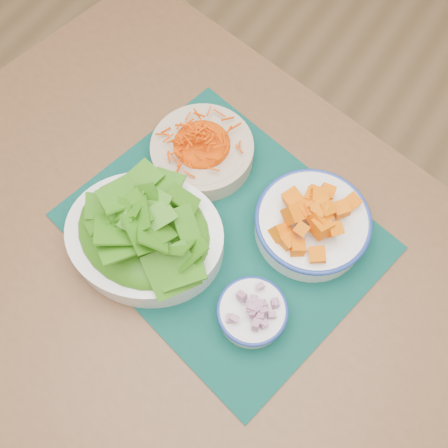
% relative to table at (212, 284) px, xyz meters
% --- Properties ---
extents(ground, '(4.00, 4.00, 0.00)m').
position_rel_table_xyz_m(ground, '(-0.00, 0.23, -0.66)').
color(ground, '#A17A4D').
rests_on(ground, ground).
extents(table, '(1.46, 1.11, 0.75)m').
position_rel_table_xyz_m(table, '(0.00, 0.00, 0.00)').
color(table, brown).
rests_on(table, ground).
extents(placemat, '(0.60, 0.53, 0.00)m').
position_rel_table_xyz_m(placemat, '(-0.02, 0.08, 0.09)').
color(placemat, '#042B26').
rests_on(placemat, table).
extents(carrot_bowl, '(0.24, 0.24, 0.08)m').
position_rel_table_xyz_m(carrot_bowl, '(-0.14, 0.19, 0.13)').
color(carrot_bowl, '#C4B191').
rests_on(carrot_bowl, placemat).
extents(squash_bowl, '(0.25, 0.25, 0.10)m').
position_rel_table_xyz_m(squash_bowl, '(0.11, 0.16, 0.14)').
color(squash_bowl, white).
rests_on(squash_bowl, placemat).
extents(lettuce_bowl, '(0.34, 0.31, 0.13)m').
position_rel_table_xyz_m(lettuce_bowl, '(-0.12, -0.02, 0.15)').
color(lettuce_bowl, white).
rests_on(lettuce_bowl, placemat).
extents(onion_bowl, '(0.12, 0.12, 0.06)m').
position_rel_table_xyz_m(onion_bowl, '(0.11, -0.03, 0.12)').
color(onion_bowl, white).
rests_on(onion_bowl, placemat).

